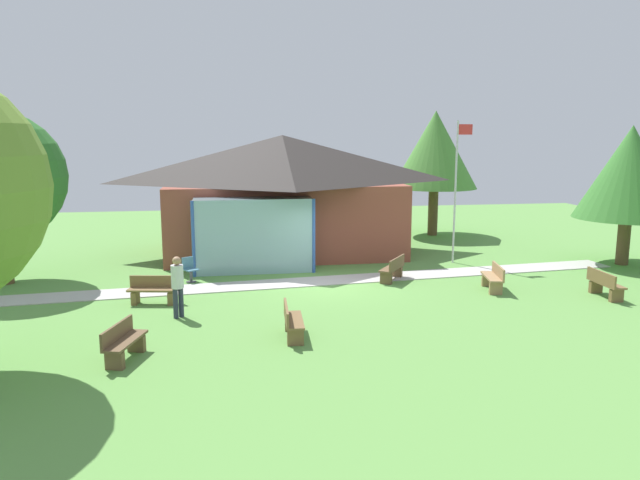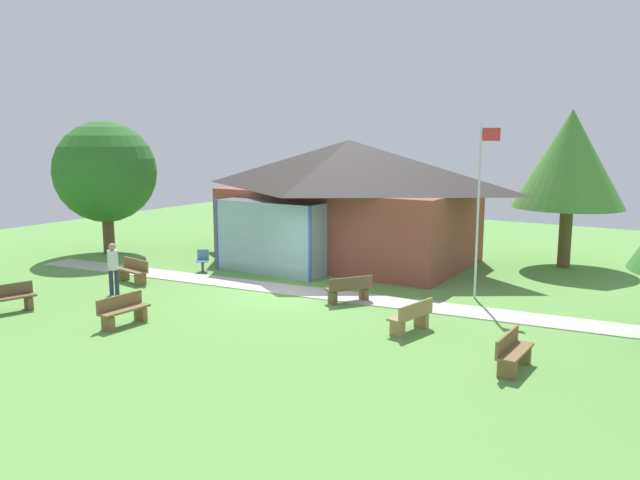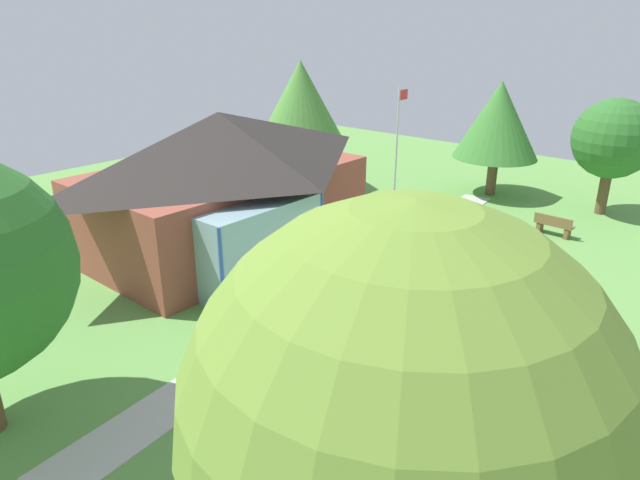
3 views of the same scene
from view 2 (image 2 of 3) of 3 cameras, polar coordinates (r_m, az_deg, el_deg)
The scene contains 14 objects.
ground_plane at distance 21.03m, azimuth -3.13°, elevation -4.91°, with size 44.00×44.00×0.00m, color #609947.
pavilion at distance 26.03m, azimuth 2.35°, elevation 3.74°, with size 10.67×7.67×5.05m.
footpath at distance 21.42m, azimuth -2.38°, elevation -4.60°, with size 22.49×1.30×0.03m, color #BCB7B2.
flagpole at distance 20.53m, azimuth 14.29°, elevation 3.24°, with size 0.64×0.08×5.61m.
bench_rear_near_path at distance 19.89m, azimuth 2.66°, elevation -4.55°, with size 1.22×1.48×0.84m.
bench_lawn_far_right at distance 14.93m, azimuth 17.12°, elevation -9.79°, with size 0.49×1.51×0.84m.
bench_mid_right at distance 17.11m, azimuth 8.31°, elevation -6.99°, with size 0.74×1.56×0.84m.
bench_front_center at distance 18.35m, azimuth -17.46°, elevation -6.19°, with size 0.52×1.52×0.84m.
bench_mid_left at distance 23.51m, azimuth -16.66°, elevation -2.76°, with size 1.55×0.69×0.84m.
bench_front_left at distance 20.93m, azimuth -26.48°, elevation -4.85°, with size 0.85×1.56×0.84m.
patio_chair_west at distance 24.68m, azimuth -10.62°, elevation -1.91°, with size 0.61×0.61×0.86m.
visitor_strolling_lawn at distance 21.77m, azimuth -18.30°, elevation -2.13°, with size 0.34×0.34×1.74m.
tree_west_hedge at distance 29.30m, azimuth -18.95°, elevation 5.87°, with size 4.44×4.44×5.87m.
tree_behind_pavilion_right at distance 26.55m, azimuth 21.78°, elevation 6.82°, with size 4.27×4.27×6.25m.
Camera 2 is at (11.65, -16.71, 5.22)m, focal length 35.20 mm.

